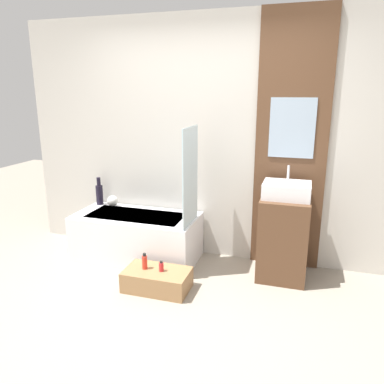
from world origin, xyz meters
name	(u,v)px	position (x,y,z in m)	size (l,w,h in m)	color
ground_plane	(150,331)	(0.00, 0.00, 0.00)	(12.00, 12.00, 0.00)	gray
wall_tiled_back	(204,141)	(0.00, 1.58, 1.30)	(4.20, 0.06, 2.60)	beige
wall_wood_accent	(291,144)	(0.91, 1.53, 1.31)	(0.71, 0.04, 2.60)	brown
bathtub	(137,236)	(-0.66, 1.20, 0.26)	(1.35, 0.66, 0.51)	white
glass_shower_screen	(190,177)	(-0.02, 1.12, 1.00)	(0.01, 0.47, 0.98)	silver
wooden_step_bench	(157,280)	(-0.19, 0.62, 0.10)	(0.61, 0.36, 0.19)	#997047
vanity_cabinet	(283,237)	(0.91, 1.25, 0.41)	(0.47, 0.51, 0.82)	brown
sink	(287,190)	(0.91, 1.25, 0.90)	(0.45, 0.35, 0.30)	white
vase_tall_dark	(99,193)	(-1.25, 1.44, 0.64)	(0.08, 0.08, 0.33)	black
vase_round_light	(113,201)	(-1.06, 1.42, 0.57)	(0.13, 0.13, 0.13)	silver
bottle_soap_primary	(145,262)	(-0.31, 0.62, 0.26)	(0.05, 0.05, 0.16)	red
bottle_soap_secondary	(161,267)	(-0.14, 0.62, 0.24)	(0.04, 0.04, 0.10)	red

